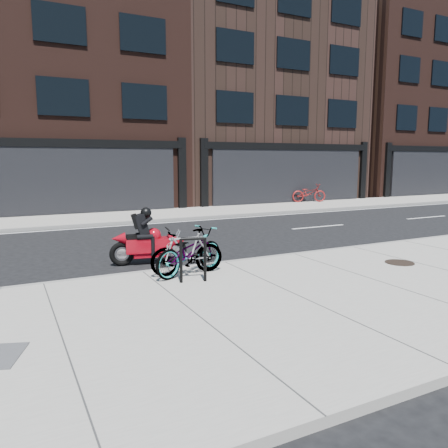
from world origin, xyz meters
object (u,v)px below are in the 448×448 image
bicycle_front (190,251)px  bicycle_rear (187,252)px  motorcycle (152,241)px  manhole_cover (400,263)px  bike_rack (193,256)px  bicycle_far (309,193)px

bicycle_front → bicycle_rear: bearing=68.0°
motorcycle → manhole_cover: motorcycle is taller
bike_rack → bicycle_front: bicycle_front is taller
bike_rack → bicycle_front: size_ratio=0.49×
bicycle_rear → manhole_cover: size_ratio=2.42×
bike_rack → motorcycle: size_ratio=0.48×
bike_rack → manhole_cover: bike_rack is taller
bicycle_rear → bicycle_far: size_ratio=0.82×
motorcycle → bicycle_far: motorcycle is taller
bicycle_far → bicycle_rear: bearing=151.8°
bike_rack → bicycle_front: 0.62m
bicycle_front → manhole_cover: bicycle_front is taller
bike_rack → bicycle_far: (12.29, 12.20, -0.02)m
bicycle_front → bicycle_rear: (-0.05, 0.00, -0.01)m
bike_rack → bicycle_rear: bicycle_rear is taller
bicycle_front → manhole_cover: (4.77, -1.32, -0.48)m
bike_rack → motorcycle: motorcycle is taller
bike_rack → manhole_cover: size_ratio=1.36×
motorcycle → bicycle_far: size_ratio=0.96×
bike_rack → manhole_cover: bearing=-8.3°
bike_rack → bicycle_rear: 0.61m
bicycle_front → bicycle_far: bicycle_far is taller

